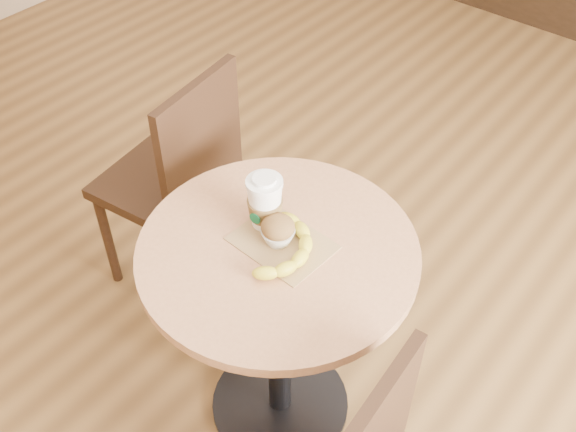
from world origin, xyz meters
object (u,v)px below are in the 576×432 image
at_px(banana, 283,249).
at_px(cafe_table, 279,301).
at_px(coffee_cup, 265,204).
at_px(muffin, 278,231).
at_px(chair_left, 178,177).

bearing_deg(banana, cafe_table, 144.89).
height_order(coffee_cup, muffin, coffee_cup).
distance_m(cafe_table, muffin, 0.25).
xyz_separation_m(coffee_cup, banana, (0.10, -0.05, -0.05)).
bearing_deg(muffin, banana, -32.75).
distance_m(chair_left, banana, 0.74).
relative_size(chair_left, coffee_cup, 5.79).
relative_size(chair_left, banana, 3.73).
xyz_separation_m(chair_left, coffee_cup, (0.54, -0.17, 0.32)).
distance_m(cafe_table, chair_left, 0.66).
distance_m(chair_left, muffin, 0.71).
relative_size(cafe_table, muffin, 8.62).
bearing_deg(muffin, cafe_table, -51.99).
bearing_deg(chair_left, cafe_table, 63.16).
bearing_deg(banana, coffee_cup, 136.27).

